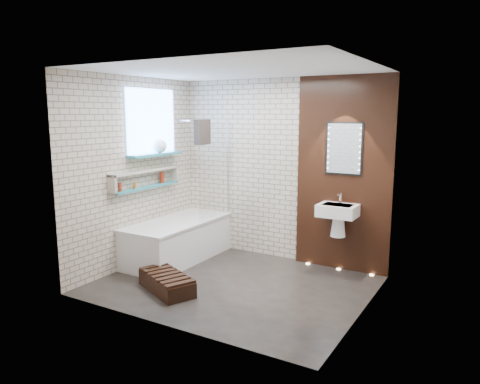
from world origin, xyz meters
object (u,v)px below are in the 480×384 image
Objects in this scene: bathtub at (178,240)px; bath_screen at (214,171)px; led_mirror at (344,149)px; walnut_step at (167,283)px; washbasin at (338,215)px.

bathtub is 1.14m from bath_screen.
bathtub is at bearing -128.90° from bath_screen.
led_mirror reaches higher than walnut_step.
led_mirror is (0.00, 0.16, 0.86)m from washbasin.
washbasin reaches higher than bathtub.
led_mirror is 2.84m from walnut_step.
led_mirror is at bearing 10.66° from bath_screen.
led_mirror is (2.17, 0.78, 1.36)m from bathtub.
led_mirror is 0.84× the size of walnut_step.
bathtub is 2.32m from washbasin.
led_mirror reaches higher than washbasin.
bathtub is at bearing 121.48° from walnut_step.
walnut_step is at bearing -58.52° from bathtub.
led_mirror is at bearing 90.00° from washbasin.
led_mirror is (1.82, 0.34, 0.37)m from bath_screen.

